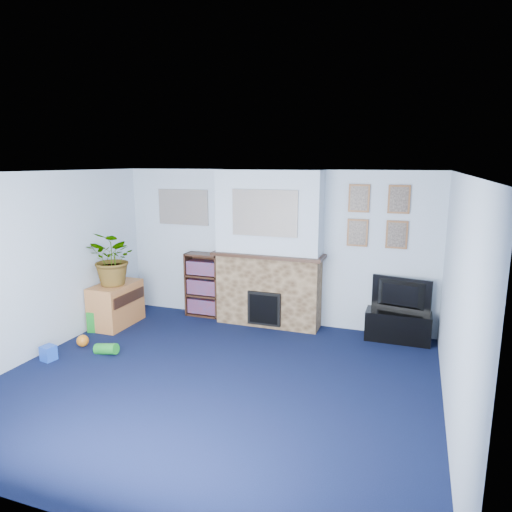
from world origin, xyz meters
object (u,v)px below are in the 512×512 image
at_px(television, 400,295).
at_px(bookshelf, 204,286).
at_px(tv_stand, 398,325).
at_px(sideboard, 116,303).

bearing_deg(television, bookshelf, 10.08).
distance_m(tv_stand, sideboard, 4.27).
distance_m(tv_stand, television, 0.44).
xyz_separation_m(television, bookshelf, (-3.09, 0.06, -0.16)).
relative_size(tv_stand, sideboard, 1.05).
height_order(tv_stand, sideboard, sideboard).
relative_size(television, sideboard, 0.98).
height_order(bookshelf, sideboard, bookshelf).
bearing_deg(tv_stand, sideboard, -169.25).
bearing_deg(sideboard, television, 11.02).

